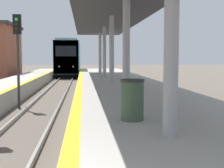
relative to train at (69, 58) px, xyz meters
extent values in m
cube|color=black|center=(0.00, 0.07, -2.06)|extent=(2.41, 15.34, 0.55)
cube|color=teal|center=(0.00, 0.07, 0.12)|extent=(2.83, 17.04, 3.80)
cube|color=#E54C19|center=(0.00, -8.37, 0.12)|extent=(2.77, 0.16, 3.72)
cube|color=black|center=(0.00, -8.43, 0.78)|extent=(2.26, 0.06, 1.14)
cube|color=gray|center=(0.00, 0.07, 2.14)|extent=(2.41, 16.19, 0.24)
sphere|color=white|center=(-0.78, -8.43, -0.93)|extent=(0.18, 0.18, 0.18)
sphere|color=white|center=(0.78, -8.43, -0.93)|extent=(0.18, 0.18, 0.18)
cylinder|color=#2D2D2D|center=(-1.12, -28.48, -0.60)|extent=(0.12, 0.12, 3.47)
cube|color=black|center=(-1.12, -28.48, 1.58)|extent=(0.36, 0.20, 0.90)
sphere|color=green|center=(-1.12, -28.61, 1.79)|extent=(0.16, 0.16, 0.16)
sphere|color=black|center=(-1.12, -28.61, 1.58)|extent=(0.16, 0.16, 0.16)
sphere|color=black|center=(-1.12, -28.61, 1.38)|extent=(0.16, 0.16, 0.16)
cylinder|color=#99999E|center=(3.53, -37.49, 0.51)|extent=(0.28, 0.28, 3.90)
cylinder|color=#99999E|center=(3.53, -31.36, 0.51)|extent=(0.28, 0.28, 3.90)
cylinder|color=#99999E|center=(3.53, -25.24, 0.51)|extent=(0.28, 0.28, 3.90)
cylinder|color=#99999E|center=(3.53, -19.12, 0.51)|extent=(0.28, 0.28, 3.90)
cylinder|color=#99999E|center=(3.53, -12.99, 0.51)|extent=(0.28, 0.28, 3.90)
cube|color=#2D2D33|center=(3.53, -25.24, 2.56)|extent=(4.40, 30.62, 0.20)
cylinder|color=#384C38|center=(3.05, -35.88, -0.97)|extent=(0.55, 0.55, 0.93)
cylinder|color=#262626|center=(3.05, -35.88, -0.48)|extent=(0.58, 0.58, 0.06)
camera|label=1|loc=(1.87, -43.25, 0.07)|focal=50.00mm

